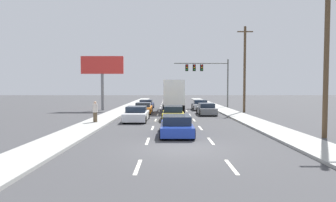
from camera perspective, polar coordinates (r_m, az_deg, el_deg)
name	(u,v)px	position (r m, az deg, el deg)	size (l,w,h in m)	color
ground_plane	(173,109)	(38.56, 1.09, -1.59)	(140.00, 140.00, 0.00)	#3D3D3F
sidewalk_right	(229,112)	(34.28, 11.98, -2.06)	(2.29, 80.00, 0.14)	#9E9E99
sidewalk_left	(120,111)	(34.06, -9.60, -2.07)	(2.29, 80.00, 0.14)	#9E9E99
lane_markings	(174,111)	(35.39, 1.18, -1.96)	(3.54, 62.00, 0.01)	silver
car_navy	(147,105)	(38.76, -4.16, -0.74)	(1.97, 4.47, 1.23)	#141E4C
car_orange	(144,108)	(31.99, -4.71, -1.47)	(1.91, 4.47, 1.21)	orange
car_white	(138,114)	(24.74, -6.07, -2.65)	(1.97, 4.52, 1.28)	white
box_truck	(174,94)	(34.65, 1.28, 1.41)	(2.55, 8.18, 3.73)	white
car_yellow	(174,114)	(25.58, 1.20, -2.51)	(1.97, 4.28, 1.22)	yellow
car_blue	(177,126)	(17.53, 1.89, -4.92)	(1.98, 4.49, 1.19)	#1E389E
car_silver	(201,105)	(37.21, 6.56, -0.83)	(2.00, 4.46, 1.29)	#B7BABF
car_gray	(207,109)	(30.61, 7.85, -1.65)	(1.82, 4.17, 1.23)	slate
traffic_signal_mast	(204,71)	(42.24, 7.24, 5.95)	(7.96, 0.69, 6.99)	#595B56
utility_pole_near	(328,52)	(18.68, 29.21, 8.54)	(1.80, 0.28, 9.50)	brown
utility_pole_mid	(246,68)	(34.39, 15.20, 6.28)	(1.80, 0.28, 9.89)	brown
roadside_billboard	(103,70)	(37.41, -12.76, 5.96)	(5.39, 0.36, 6.85)	slate
pedestrian_near_corner	(96,112)	(23.44, -14.10, -2.07)	(0.38, 0.38, 1.66)	brown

